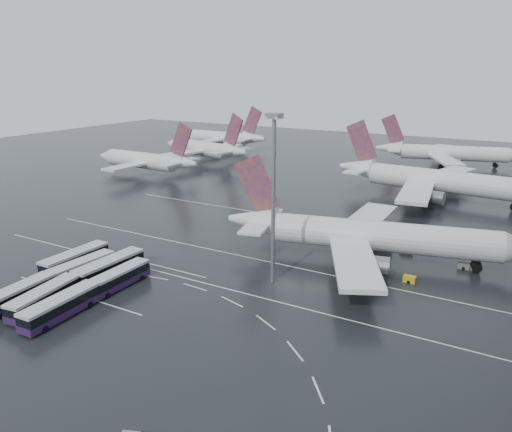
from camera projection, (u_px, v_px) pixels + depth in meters
The scene contains 24 objects.
ground at pixel (255, 290), 81.94m from camera, with size 420.00×420.00×0.00m, color black.
lane_marking_near at pixel (249, 294), 80.28m from camera, with size 120.00×0.25×0.01m, color white.
lane_marking_mid at pixel (288, 266), 91.88m from camera, with size 120.00×0.25×0.01m, color white.
lane_marking_far at pixel (342, 226), 115.09m from camera, with size 120.00×0.25×0.01m, color white.
bus_bay_line_south at pixel (77, 295), 80.24m from camera, with size 28.00×0.25×0.01m, color white.
bus_bay_line_north at pixel (145, 262), 93.50m from camera, with size 28.00×0.25×0.01m, color white.
airliner_main at pixel (367, 236), 93.30m from camera, with size 56.35×48.67×19.24m.
airliner_gate_b at pixel (436, 181), 137.00m from camera, with size 59.66×53.49×20.71m.
airliner_gate_c at pixel (445, 153), 184.93m from camera, with size 51.90×47.16×18.69m.
jet_remote_west at pixel (147, 161), 168.41m from camera, with size 42.93×34.51×18.80m.
jet_remote_mid at pixel (205, 149), 191.62m from camera, with size 45.15×36.59×19.74m.
jet_remote_far at pixel (222, 138), 222.02m from camera, with size 44.75×35.97×19.61m.
bus_row_near_a at pixel (75, 259), 90.00m from camera, with size 3.28×13.55×3.33m.
bus_row_near_b at pixel (82, 268), 86.63m from camera, with size 3.47×12.65×3.08m.
bus_row_near_c at pixel (109, 268), 86.20m from camera, with size 3.53×13.96×3.42m.
bus_row_near_d at pixel (118, 278), 82.41m from camera, with size 3.15×12.51×3.07m.
bus_row_far_a at pixel (18, 295), 76.13m from camera, with size 3.93×12.80×3.10m.
bus_row_far_b at pixel (44, 298), 75.20m from camera, with size 4.72×13.12×3.16m.
bus_row_far_c at pixel (61, 306), 72.40m from camera, with size 3.69×13.25×3.23m.
van_curve_a at pixel (30, 320), 70.58m from camera, with size 2.61×5.65×1.57m, color white.
floodlight_mast at pixel (274, 180), 79.98m from camera, with size 2.17×2.17×28.35m.
gse_cart_belly_a at pixel (409, 279), 84.76m from camera, with size 2.05×1.21×1.12m, color gold.
gse_cart_belly_d at pixel (464, 266), 90.55m from camera, with size 2.06×1.22×1.12m, color slate.
gse_cart_belly_e at pixel (407, 247), 99.48m from camera, with size 2.45×1.45×1.34m, color gold.
Camera 1 is at (37.84, -64.85, 34.99)m, focal length 35.00 mm.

